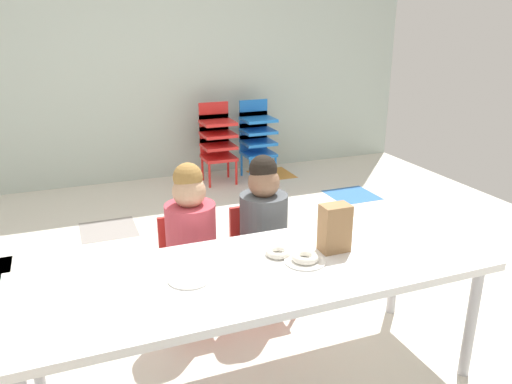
{
  "coord_description": "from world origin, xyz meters",
  "views": [
    {
      "loc": [
        -0.7,
        -2.51,
        1.6
      ],
      "look_at": [
        0.09,
        -0.5,
        0.85
      ],
      "focal_mm": 35.25,
      "sensor_mm": 36.0,
      "label": 1
    }
  ],
  "objects_px": {
    "craft_table": "(259,278)",
    "seated_child_middle_seat": "(263,221)",
    "paper_bag_brown": "(335,228)",
    "paper_plate_near_edge": "(305,261)",
    "donut_powdered_loose": "(278,252)",
    "donut_powdered_on_plate": "(305,257)",
    "seated_child_near_camera": "(191,232)",
    "kid_chair_blue_stack": "(257,134)",
    "kid_chair_red_stack": "(217,138)",
    "paper_plate_center_table": "(190,279)"
  },
  "relations": [
    {
      "from": "craft_table",
      "to": "seated_child_middle_seat",
      "type": "height_order",
      "value": "seated_child_middle_seat"
    },
    {
      "from": "craft_table",
      "to": "donut_powdered_loose",
      "type": "bearing_deg",
      "value": 33.84
    },
    {
      "from": "craft_table",
      "to": "seated_child_middle_seat",
      "type": "xyz_separation_m",
      "value": [
        0.25,
        0.58,
        0.0
      ]
    },
    {
      "from": "kid_chair_blue_stack",
      "to": "paper_bag_brown",
      "type": "distance_m",
      "value": 3.06
    },
    {
      "from": "kid_chair_red_stack",
      "to": "kid_chair_blue_stack",
      "type": "bearing_deg",
      "value": 0.0
    },
    {
      "from": "paper_bag_brown",
      "to": "paper_plate_near_edge",
      "type": "bearing_deg",
      "value": -161.7
    },
    {
      "from": "seated_child_near_camera",
      "to": "seated_child_middle_seat",
      "type": "bearing_deg",
      "value": 0.0
    },
    {
      "from": "seated_child_near_camera",
      "to": "paper_plate_near_edge",
      "type": "xyz_separation_m",
      "value": [
        0.36,
        -0.6,
        0.05
      ]
    },
    {
      "from": "paper_plate_near_edge",
      "to": "donut_powdered_on_plate",
      "type": "relative_size",
      "value": 1.52
    },
    {
      "from": "seated_child_near_camera",
      "to": "kid_chair_blue_stack",
      "type": "bearing_deg",
      "value": 61.28
    },
    {
      "from": "paper_plate_center_table",
      "to": "donut_powdered_on_plate",
      "type": "height_order",
      "value": "donut_powdered_on_plate"
    },
    {
      "from": "seated_child_middle_seat",
      "to": "paper_plate_near_edge",
      "type": "bearing_deg",
      "value": -94.47
    },
    {
      "from": "seated_child_middle_seat",
      "to": "kid_chair_red_stack",
      "type": "distance_m",
      "value": 2.46
    },
    {
      "from": "seated_child_middle_seat",
      "to": "kid_chair_red_stack",
      "type": "relative_size",
      "value": 1.15
    },
    {
      "from": "seated_child_near_camera",
      "to": "paper_plate_center_table",
      "type": "xyz_separation_m",
      "value": [
        -0.15,
        -0.56,
        0.05
      ]
    },
    {
      "from": "paper_plate_near_edge",
      "to": "paper_plate_center_table",
      "type": "bearing_deg",
      "value": 176.21
    },
    {
      "from": "kid_chair_blue_stack",
      "to": "paper_plate_near_edge",
      "type": "xyz_separation_m",
      "value": [
        -0.96,
        -3.0,
        0.15
      ]
    },
    {
      "from": "seated_child_middle_seat",
      "to": "seated_child_near_camera",
      "type": "bearing_deg",
      "value": -180.0
    },
    {
      "from": "kid_chair_blue_stack",
      "to": "seated_child_middle_seat",
      "type": "bearing_deg",
      "value": -110.8
    },
    {
      "from": "donut_powdered_loose",
      "to": "donut_powdered_on_plate",
      "type": "bearing_deg",
      "value": -51.44
    },
    {
      "from": "paper_plate_near_edge",
      "to": "seated_child_middle_seat",
      "type": "bearing_deg",
      "value": 85.53
    },
    {
      "from": "kid_chair_blue_stack",
      "to": "kid_chair_red_stack",
      "type": "bearing_deg",
      "value": 180.0
    },
    {
      "from": "kid_chair_red_stack",
      "to": "donut_powdered_loose",
      "type": "height_order",
      "value": "kid_chair_red_stack"
    },
    {
      "from": "seated_child_middle_seat",
      "to": "paper_plate_center_table",
      "type": "relative_size",
      "value": 5.1
    },
    {
      "from": "craft_table",
      "to": "kid_chair_red_stack",
      "type": "height_order",
      "value": "kid_chair_red_stack"
    },
    {
      "from": "seated_child_near_camera",
      "to": "paper_plate_near_edge",
      "type": "bearing_deg",
      "value": -59.0
    },
    {
      "from": "seated_child_middle_seat",
      "to": "donut_powdered_on_plate",
      "type": "relative_size",
      "value": 7.76
    },
    {
      "from": "paper_plate_near_edge",
      "to": "donut_powdered_loose",
      "type": "relative_size",
      "value": 1.58
    },
    {
      "from": "craft_table",
      "to": "seated_child_middle_seat",
      "type": "distance_m",
      "value": 0.63
    },
    {
      "from": "kid_chair_blue_stack",
      "to": "donut_powdered_loose",
      "type": "xyz_separation_m",
      "value": [
        -1.04,
        -2.9,
        0.16
      ]
    },
    {
      "from": "paper_plate_center_table",
      "to": "paper_bag_brown",
      "type": "bearing_deg",
      "value": 2.05
    },
    {
      "from": "craft_table",
      "to": "donut_powdered_on_plate",
      "type": "xyz_separation_m",
      "value": [
        0.21,
        -0.02,
        0.07
      ]
    },
    {
      "from": "seated_child_middle_seat",
      "to": "donut_powdered_on_plate",
      "type": "bearing_deg",
      "value": -94.47
    },
    {
      "from": "seated_child_middle_seat",
      "to": "kid_chair_blue_stack",
      "type": "bearing_deg",
      "value": 69.2
    },
    {
      "from": "seated_child_middle_seat",
      "to": "donut_powdered_on_plate",
      "type": "height_order",
      "value": "seated_child_middle_seat"
    },
    {
      "from": "paper_bag_brown",
      "to": "donut_powdered_loose",
      "type": "distance_m",
      "value": 0.28
    },
    {
      "from": "seated_child_near_camera",
      "to": "seated_child_middle_seat",
      "type": "height_order",
      "value": "same"
    },
    {
      "from": "kid_chair_red_stack",
      "to": "paper_plate_near_edge",
      "type": "xyz_separation_m",
      "value": [
        -0.53,
        -3.0,
        0.15
      ]
    },
    {
      "from": "paper_bag_brown",
      "to": "craft_table",
      "type": "bearing_deg",
      "value": -174.33
    },
    {
      "from": "craft_table",
      "to": "kid_chair_red_stack",
      "type": "distance_m",
      "value": 3.07
    },
    {
      "from": "craft_table",
      "to": "paper_plate_center_table",
      "type": "height_order",
      "value": "paper_plate_center_table"
    },
    {
      "from": "paper_bag_brown",
      "to": "paper_plate_near_edge",
      "type": "distance_m",
      "value": 0.21
    },
    {
      "from": "craft_table",
      "to": "seated_child_middle_seat",
      "type": "relative_size",
      "value": 2.2
    },
    {
      "from": "paper_bag_brown",
      "to": "kid_chair_red_stack",
      "type": "bearing_deg",
      "value": 83.1
    },
    {
      "from": "donut_powdered_on_plate",
      "to": "donut_powdered_loose",
      "type": "bearing_deg",
      "value": 128.56
    },
    {
      "from": "paper_bag_brown",
      "to": "donut_powdered_on_plate",
      "type": "bearing_deg",
      "value": -161.7
    },
    {
      "from": "kid_chair_blue_stack",
      "to": "donut_powdered_on_plate",
      "type": "xyz_separation_m",
      "value": [
        -0.96,
        -3.0,
        0.17
      ]
    },
    {
      "from": "seated_child_near_camera",
      "to": "paper_plate_center_table",
      "type": "distance_m",
      "value": 0.58
    },
    {
      "from": "seated_child_near_camera",
      "to": "seated_child_middle_seat",
      "type": "relative_size",
      "value": 1.0
    },
    {
      "from": "paper_plate_near_edge",
      "to": "paper_plate_center_table",
      "type": "xyz_separation_m",
      "value": [
        -0.5,
        0.03,
        0.0
      ]
    }
  ]
}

